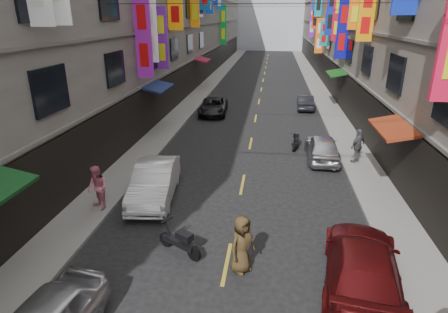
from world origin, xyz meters
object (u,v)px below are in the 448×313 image
(car_right_near, at_px, (362,265))
(scooter_crossing, at_px, (180,242))
(car_left_mid, at_px, (155,181))
(pedestrian_rfar, at_px, (358,146))
(pedestrian_crossing, at_px, (242,244))
(car_right_mid, at_px, (322,147))
(scooter_far_right, at_px, (296,141))
(pedestrian_lfar, at_px, (97,188))
(car_right_far, at_px, (305,102))
(car_left_far, at_px, (213,106))

(car_right_near, bearing_deg, scooter_crossing, -0.42)
(car_left_mid, xyz_separation_m, pedestrian_rfar, (9.34, 5.14, 0.26))
(car_right_near, bearing_deg, pedestrian_crossing, 4.04)
(car_left_mid, distance_m, car_right_mid, 9.46)
(scooter_far_right, bearing_deg, car_right_near, 105.19)
(pedestrian_lfar, distance_m, pedestrian_crossing, 6.68)
(scooter_far_right, height_order, pedestrian_rfar, pedestrian_rfar)
(car_right_far, bearing_deg, pedestrian_crossing, 82.55)
(scooter_crossing, distance_m, car_right_far, 21.92)
(car_left_far, bearing_deg, pedestrian_lfar, -100.42)
(scooter_far_right, xyz_separation_m, pedestrian_rfar, (3.05, -2.21, 0.59))
(car_right_near, xyz_separation_m, car_right_far, (-0.01, 22.14, -0.14))
(scooter_crossing, height_order, car_right_far, car_right_far)
(car_left_far, xyz_separation_m, car_right_mid, (7.40, -9.12, 0.08))
(scooter_far_right, distance_m, car_right_far, 10.14)
(scooter_crossing, distance_m, scooter_far_right, 11.94)
(scooter_crossing, relative_size, pedestrian_lfar, 0.89)
(car_left_mid, distance_m, car_left_far, 14.73)
(car_right_near, xyz_separation_m, pedestrian_rfar, (1.79, 9.87, 0.29))
(scooter_far_right, height_order, car_right_far, car_right_far)
(car_left_mid, xyz_separation_m, pedestrian_crossing, (4.11, -4.42, 0.17))
(car_right_mid, bearing_deg, car_left_mid, 36.87)
(car_right_near, relative_size, car_right_far, 1.41)
(scooter_far_right, relative_size, car_right_mid, 0.44)
(pedestrian_rfar, bearing_deg, car_right_far, -125.98)
(scooter_far_right, distance_m, pedestrian_crossing, 11.98)
(pedestrian_crossing, bearing_deg, car_left_mid, 82.29)
(scooter_far_right, xyz_separation_m, pedestrian_lfar, (-8.16, -8.78, 0.58))
(pedestrian_lfar, bearing_deg, car_left_mid, 71.94)
(car_left_far, xyz_separation_m, car_right_far, (7.34, 2.68, -0.03))
(pedestrian_lfar, bearing_deg, scooter_far_right, 81.53)
(car_right_mid, bearing_deg, car_right_near, 90.17)
(pedestrian_crossing, bearing_deg, pedestrian_rfar, 10.72)
(car_left_mid, bearing_deg, scooter_crossing, -68.74)
(car_right_far, bearing_deg, car_right_mid, 91.83)
(scooter_far_right, distance_m, pedestrian_lfar, 12.00)
(car_right_near, bearing_deg, scooter_far_right, -74.90)
(car_right_far, bearing_deg, car_right_near, 91.54)
(pedestrian_rfar, bearing_deg, car_right_near, 35.45)
(car_left_far, bearing_deg, car_right_near, -72.42)
(car_right_far, bearing_deg, pedestrian_rfar, 99.84)
(pedestrian_rfar, bearing_deg, scooter_far_right, -80.17)
(car_left_far, height_order, pedestrian_rfar, pedestrian_rfar)
(car_left_far, height_order, pedestrian_crossing, pedestrian_crossing)
(car_left_mid, bearing_deg, car_right_far, 59.78)
(pedestrian_rfar, bearing_deg, car_right_mid, -59.48)
(car_left_far, bearing_deg, car_right_far, 16.98)
(scooter_crossing, height_order, car_left_mid, car_left_mid)
(car_right_near, relative_size, pedestrian_rfar, 2.80)
(car_left_mid, height_order, car_left_far, car_left_mid)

